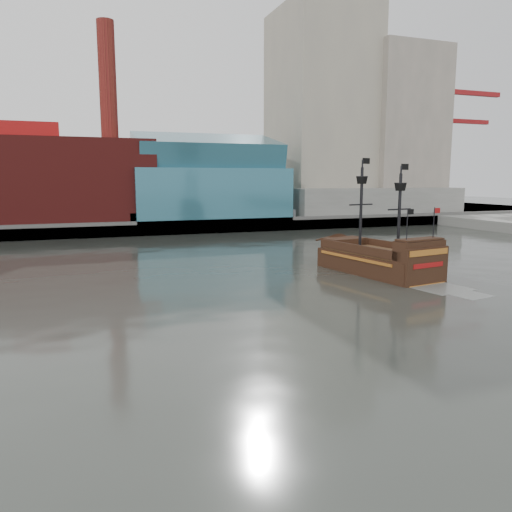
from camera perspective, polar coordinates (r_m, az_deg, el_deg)
name	(u,v)px	position (r m, az deg, el deg)	size (l,w,h in m)	color
ground	(338,337)	(32.81, 9.37, -9.18)	(400.00, 400.00, 0.00)	#2C2F2A
promenade_far	(143,218)	(120.40, -12.80, 4.31)	(220.00, 60.00, 2.00)	slate
seawall	(165,228)	(91.31, -10.35, 3.19)	(220.00, 1.00, 2.60)	#4C4C49
skyline	(168,111)	(114.44, -10.02, 15.99)	(149.00, 45.00, 62.00)	brown
crane_a	(447,144)	(144.40, 20.99, 11.87)	(22.50, 4.00, 32.25)	slate
crane_b	(449,159)	(158.06, 21.17, 10.26)	(19.10, 4.00, 26.25)	slate
pirate_ship	(378,262)	(54.92, 13.80, -0.73)	(7.94, 18.18, 13.15)	black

